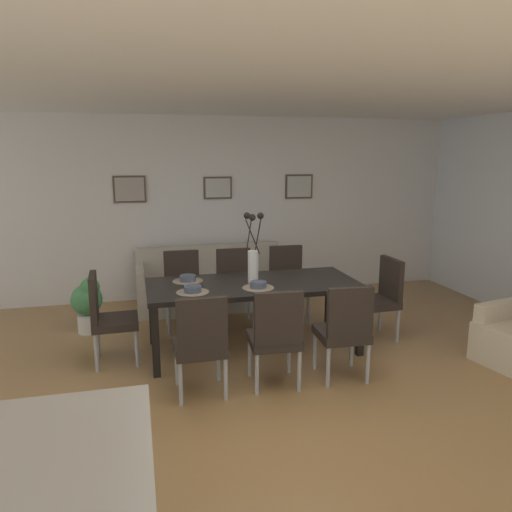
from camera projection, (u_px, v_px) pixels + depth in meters
The scene contains 24 objects.
ground_plane at pixel (277, 394), 4.24m from camera, with size 9.00×9.00×0.00m, color olive.
back_wall_panel at pixel (215, 208), 7.06m from camera, with size 9.00×0.10×2.60m, color silver.
ceiling_panel at pixel (266, 84), 4.08m from camera, with size 9.00×7.20×0.08m, color white.
dining_table at pixel (253, 289), 5.10m from camera, with size 2.20×0.97×0.74m.
dining_chair_near_left at pixel (201, 341), 4.10m from camera, with size 0.44×0.44×0.92m.
dining_chair_near_right at pixel (183, 286), 5.83m from camera, with size 0.44×0.44×0.92m.
dining_chair_far_left at pixel (276, 333), 4.27m from camera, with size 0.47×0.47×0.92m.
dining_chair_far_right at pixel (235, 283), 5.95m from camera, with size 0.46×0.46×0.92m.
dining_chair_mid_left at pixel (345, 327), 4.41m from camera, with size 0.46×0.46×0.92m.
dining_chair_mid_right at pixel (288, 279), 6.15m from camera, with size 0.46×0.46×0.92m.
dining_chair_head_west at pixel (107, 314), 4.79m from camera, with size 0.45×0.45×0.92m.
dining_chair_head_east at pixel (381, 294), 5.47m from camera, with size 0.46×0.46×0.92m.
centerpiece_vase at pixel (253, 256), 5.03m from camera, with size 0.21×0.23×0.73m.
placemat_near_left at pixel (193, 292), 4.72m from camera, with size 0.32×0.32×0.01m, color #7F705B.
bowl_near_left at pixel (193, 288), 4.71m from camera, with size 0.17×0.17×0.07m.
placemat_near_right at pixel (188, 281), 5.13m from camera, with size 0.32×0.32×0.01m, color #7F705B.
bowl_near_right at pixel (188, 278), 5.13m from camera, with size 0.17×0.17×0.07m.
placemat_far_left at pixel (258, 288), 4.87m from camera, with size 0.32×0.32×0.01m, color #7F705B.
bowl_far_left at pixel (258, 284), 4.86m from camera, with size 0.17×0.17×0.07m.
sofa at pixel (212, 286), 6.71m from camera, with size 2.03×0.84×0.80m.
framed_picture_left at pixel (130, 189), 6.66m from camera, with size 0.44×0.03×0.37m.
framed_picture_center at pixel (218, 188), 6.95m from camera, with size 0.41×0.03×0.32m.
framed_picture_right at pixel (299, 187), 7.24m from camera, with size 0.42×0.03×0.36m.
potted_plant at pixel (87, 302), 5.65m from camera, with size 0.36×0.36×0.67m.
Camera 1 is at (-1.12, -3.74, 2.05)m, focal length 33.97 mm.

